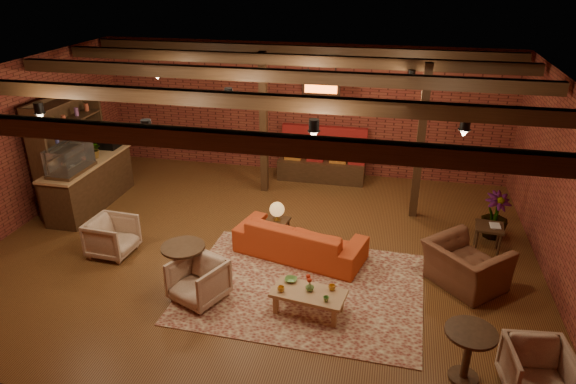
% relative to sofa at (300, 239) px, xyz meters
% --- Properties ---
extents(floor, '(10.00, 10.00, 0.00)m').
position_rel_sofa_xyz_m(floor, '(-0.77, 0.12, -0.34)').
color(floor, '#3F210F').
rests_on(floor, ground).
extents(ceiling, '(10.00, 8.00, 0.02)m').
position_rel_sofa_xyz_m(ceiling, '(-0.77, 0.12, 2.86)').
color(ceiling, black).
rests_on(ceiling, wall_back).
extents(wall_back, '(10.00, 0.02, 3.20)m').
position_rel_sofa_xyz_m(wall_back, '(-0.77, 4.12, 1.26)').
color(wall_back, maroon).
rests_on(wall_back, ground).
extents(wall_front, '(10.00, 0.02, 3.20)m').
position_rel_sofa_xyz_m(wall_front, '(-0.77, -3.88, 1.26)').
color(wall_front, maroon).
rests_on(wall_front, ground).
extents(wall_left, '(0.02, 8.00, 3.20)m').
position_rel_sofa_xyz_m(wall_left, '(-5.77, 0.12, 1.26)').
color(wall_left, maroon).
rests_on(wall_left, ground).
extents(wall_right, '(0.02, 8.00, 3.20)m').
position_rel_sofa_xyz_m(wall_right, '(4.23, 0.12, 1.26)').
color(wall_right, maroon).
rests_on(wall_right, ground).
extents(ceiling_beams, '(9.80, 6.40, 0.22)m').
position_rel_sofa_xyz_m(ceiling_beams, '(-0.77, 0.12, 2.74)').
color(ceiling_beams, black).
rests_on(ceiling_beams, ceiling).
extents(ceiling_pipe, '(9.60, 0.12, 0.12)m').
position_rel_sofa_xyz_m(ceiling_pipe, '(-0.77, 1.72, 2.51)').
color(ceiling_pipe, black).
rests_on(ceiling_pipe, ceiling).
extents(post_left, '(0.16, 0.16, 3.20)m').
position_rel_sofa_xyz_m(post_left, '(-1.37, 2.72, 1.26)').
color(post_left, black).
rests_on(post_left, ground).
extents(post_right, '(0.16, 0.16, 3.20)m').
position_rel_sofa_xyz_m(post_right, '(2.03, 2.12, 1.26)').
color(post_right, black).
rests_on(post_right, ground).
extents(service_counter, '(0.80, 2.50, 1.60)m').
position_rel_sofa_xyz_m(service_counter, '(-4.87, 1.12, 0.46)').
color(service_counter, black).
rests_on(service_counter, ground).
extents(plant_counter, '(0.35, 0.39, 0.30)m').
position_rel_sofa_xyz_m(plant_counter, '(-4.77, 1.32, 0.88)').
color(plant_counter, '#337F33').
rests_on(plant_counter, service_counter).
extents(shelving_hutch, '(0.52, 2.00, 2.40)m').
position_rel_sofa_xyz_m(shelving_hutch, '(-5.27, 1.22, 0.86)').
color(shelving_hutch, black).
rests_on(shelving_hutch, ground).
extents(banquette, '(2.10, 0.70, 1.00)m').
position_rel_sofa_xyz_m(banquette, '(-0.17, 3.67, 0.16)').
color(banquette, maroon).
rests_on(banquette, ground).
extents(service_sign, '(0.86, 0.06, 0.30)m').
position_rel_sofa_xyz_m(service_sign, '(-0.17, 3.22, 2.01)').
color(service_sign, '#EF5B17').
rests_on(service_sign, ceiling).
extents(ceiling_spotlights, '(6.40, 4.40, 0.28)m').
position_rel_sofa_xyz_m(ceiling_spotlights, '(-0.77, 0.12, 2.52)').
color(ceiling_spotlights, black).
rests_on(ceiling_spotlights, ceiling).
extents(rug, '(3.96, 3.07, 0.01)m').
position_rel_sofa_xyz_m(rug, '(0.25, -0.98, -0.33)').
color(rug, maroon).
rests_on(rug, floor).
extents(sofa, '(2.49, 1.45, 0.68)m').
position_rel_sofa_xyz_m(sofa, '(0.00, 0.00, 0.00)').
color(sofa, '#B13A18').
rests_on(sofa, floor).
extents(coffee_table, '(1.18, 0.70, 0.63)m').
position_rel_sofa_xyz_m(coffee_table, '(0.44, -1.60, -0.00)').
color(coffee_table, '#A16A4B').
rests_on(coffee_table, floor).
extents(side_table_lamp, '(0.47, 0.47, 0.88)m').
position_rel_sofa_xyz_m(side_table_lamp, '(-0.50, 0.32, 0.33)').
color(side_table_lamp, black).
rests_on(side_table_lamp, floor).
extents(round_table_left, '(0.71, 0.71, 0.74)m').
position_rel_sofa_xyz_m(round_table_left, '(-1.68, -1.31, 0.16)').
color(round_table_left, black).
rests_on(round_table_left, floor).
extents(armchair_a, '(0.75, 0.80, 0.77)m').
position_rel_sofa_xyz_m(armchair_a, '(-3.36, -0.65, 0.05)').
color(armchair_a, beige).
rests_on(armchair_a, floor).
extents(armchair_b, '(0.97, 0.94, 0.77)m').
position_rel_sofa_xyz_m(armchair_b, '(-1.31, -1.64, 0.04)').
color(armchair_b, beige).
rests_on(armchair_b, floor).
extents(armchair_right, '(1.35, 1.36, 1.02)m').
position_rel_sofa_xyz_m(armchair_right, '(2.84, -0.34, 0.17)').
color(armchair_right, brown).
rests_on(armchair_right, floor).
extents(side_table_book, '(0.54, 0.54, 0.57)m').
position_rel_sofa_xyz_m(side_table_book, '(3.35, 0.86, 0.16)').
color(side_table_book, black).
rests_on(side_table_book, floor).
extents(round_table_right, '(0.65, 0.65, 0.76)m').
position_rel_sofa_xyz_m(round_table_right, '(2.65, -2.52, 0.17)').
color(round_table_right, black).
rests_on(round_table_right, floor).
extents(armchair_far, '(0.82, 0.78, 0.77)m').
position_rel_sofa_xyz_m(armchair_far, '(3.48, -2.61, 0.04)').
color(armchair_far, beige).
rests_on(armchair_far, floor).
extents(plant_tall, '(2.02, 2.02, 2.75)m').
position_rel_sofa_xyz_m(plant_tall, '(3.55, 1.50, 1.03)').
color(plant_tall, '#4C7F4C').
rests_on(plant_tall, floor).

